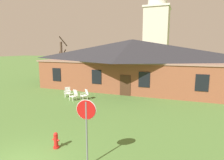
{
  "coord_description": "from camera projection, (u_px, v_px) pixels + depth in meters",
  "views": [
    {
      "loc": [
        5.91,
        -4.84,
        4.7
      ],
      "look_at": [
        1.05,
        8.14,
        2.39
      ],
      "focal_mm": 30.12,
      "sensor_mm": 36.0,
      "label": 1
    }
  ],
  "objects": [
    {
      "name": "lawn_chair_by_porch",
      "position": [
        67.0,
        92.0,
        18.56
      ],
      "size": [
        0.84,
        0.86,
        0.96
      ],
      "color": "white",
      "rests_on": "ground"
    },
    {
      "name": "lawn_chair_near_door",
      "position": [
        74.0,
        95.0,
        17.33
      ],
      "size": [
        0.75,
        0.81,
        0.96
      ],
      "color": "silver",
      "rests_on": "ground"
    },
    {
      "name": "lawn_chair_left_end",
      "position": [
        85.0,
        94.0,
        17.53
      ],
      "size": [
        0.85,
        0.87,
        0.96
      ],
      "color": "white",
      "rests_on": "ground"
    },
    {
      "name": "brick_building",
      "position": [
        132.0,
        63.0,
        23.5
      ],
      "size": [
        21.14,
        10.4,
        5.86
      ],
      "color": "brown",
      "rests_on": "ground"
    },
    {
      "name": "stop_sign",
      "position": [
        86.0,
        119.0,
        7.32
      ],
      "size": [
        0.8,
        0.16,
        2.78
      ],
      "color": "slate",
      "rests_on": "ground"
    },
    {
      "name": "fire_hydrant",
      "position": [
        56.0,
        141.0,
        8.95
      ],
      "size": [
        0.36,
        0.28,
        0.79
      ],
      "color": "red",
      "rests_on": "ground"
    },
    {
      "name": "bare_tree_beside_building",
      "position": [
        62.0,
        59.0,
        29.7
      ],
      "size": [
        1.93,
        1.92,
        6.61
      ],
      "color": "brown",
      "rests_on": "ground"
    },
    {
      "name": "dome_tower",
      "position": [
        157.0,
        30.0,
        38.68
      ],
      "size": [
        5.18,
        5.18,
        18.83
      ],
      "color": "beige",
      "rests_on": "ground"
    }
  ]
}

